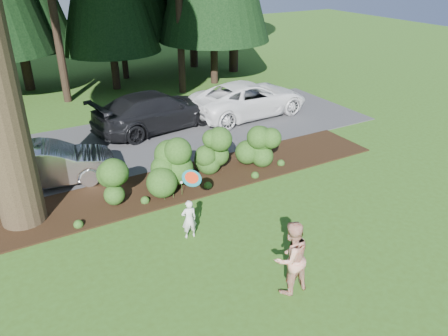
{
  "coord_description": "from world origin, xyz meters",
  "views": [
    {
      "loc": [
        -4.9,
        -8.89,
        7.08
      ],
      "look_at": [
        0.9,
        1.26,
        1.3
      ],
      "focal_mm": 35.0,
      "sensor_mm": 36.0,
      "label": 1
    }
  ],
  "objects_px": {
    "car_white_suv": "(249,99)",
    "adult": "(291,258)",
    "car_silver_wagon": "(48,165)",
    "car_dark_suv": "(156,111)",
    "frisbee": "(192,178)",
    "child": "(189,219)"
  },
  "relations": [
    {
      "from": "car_dark_suv",
      "to": "frisbee",
      "type": "bearing_deg",
      "value": 155.7
    },
    {
      "from": "car_silver_wagon",
      "to": "car_white_suv",
      "type": "distance_m",
      "value": 9.98
    },
    {
      "from": "car_silver_wagon",
      "to": "car_dark_suv",
      "type": "relative_size",
      "value": 0.76
    },
    {
      "from": "car_white_suv",
      "to": "car_dark_suv",
      "type": "height_order",
      "value": "car_dark_suv"
    },
    {
      "from": "car_white_suv",
      "to": "adult",
      "type": "xyz_separation_m",
      "value": [
        -5.81,
        -10.76,
        0.08
      ]
    },
    {
      "from": "car_white_suv",
      "to": "car_silver_wagon",
      "type": "bearing_deg",
      "value": 102.76
    },
    {
      "from": "frisbee",
      "to": "car_silver_wagon",
      "type": "bearing_deg",
      "value": 120.15
    },
    {
      "from": "child",
      "to": "frisbee",
      "type": "bearing_deg",
      "value": -145.14
    },
    {
      "from": "car_silver_wagon",
      "to": "child",
      "type": "height_order",
      "value": "car_silver_wagon"
    },
    {
      "from": "adult",
      "to": "frisbee",
      "type": "relative_size",
      "value": 3.43
    },
    {
      "from": "car_silver_wagon",
      "to": "car_white_suv",
      "type": "relative_size",
      "value": 0.75
    },
    {
      "from": "adult",
      "to": "frisbee",
      "type": "height_order",
      "value": "frisbee"
    },
    {
      "from": "car_white_suv",
      "to": "child",
      "type": "bearing_deg",
      "value": 135.87
    },
    {
      "from": "car_white_suv",
      "to": "frisbee",
      "type": "bearing_deg",
      "value": 136.24
    },
    {
      "from": "car_white_suv",
      "to": "adult",
      "type": "relative_size",
      "value": 3.15
    },
    {
      "from": "car_silver_wagon",
      "to": "car_dark_suv",
      "type": "height_order",
      "value": "car_dark_suv"
    },
    {
      "from": "child",
      "to": "adult",
      "type": "bearing_deg",
      "value": 116.84
    },
    {
      "from": "car_dark_suv",
      "to": "adult",
      "type": "distance_m",
      "value": 11.28
    },
    {
      "from": "child",
      "to": "adult",
      "type": "xyz_separation_m",
      "value": [
        1.08,
        -3.06,
        0.34
      ]
    },
    {
      "from": "car_dark_suv",
      "to": "car_white_suv",
      "type": "bearing_deg",
      "value": -104.89
    },
    {
      "from": "car_dark_suv",
      "to": "child",
      "type": "height_order",
      "value": "car_dark_suv"
    },
    {
      "from": "adult",
      "to": "frisbee",
      "type": "distance_m",
      "value": 3.38
    }
  ]
}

